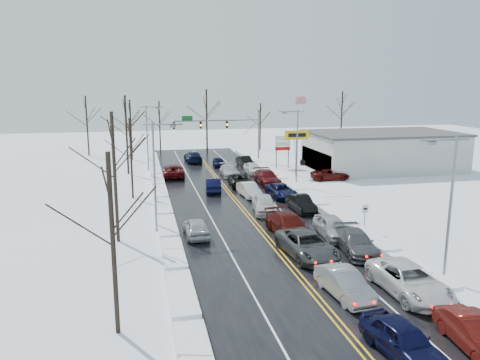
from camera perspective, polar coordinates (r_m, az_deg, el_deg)
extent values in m
plane|color=white|center=(44.55, 0.66, -3.94)|extent=(160.00, 160.00, 0.00)
cube|color=black|center=(46.44, 0.11, -3.28)|extent=(14.00, 84.00, 0.01)
cube|color=white|center=(45.48, -9.30, -3.77)|extent=(1.53, 72.00, 0.51)
cube|color=white|center=(48.58, 8.92, -2.76)|extent=(1.53, 72.00, 0.51)
cylinder|color=slate|center=(72.56, 2.30, 5.38)|extent=(0.24, 0.24, 8.00)
cylinder|color=slate|center=(70.98, -2.81, 7.26)|extent=(13.00, 0.18, 0.18)
cylinder|color=slate|center=(72.13, 1.38, 6.47)|extent=(2.33, 0.10, 2.33)
cube|color=#0C591E|center=(70.36, -6.46, 7.49)|extent=(1.60, 0.08, 0.70)
cube|color=black|center=(71.29, -1.60, 6.77)|extent=(0.32, 0.25, 1.05)
sphere|color=#3F0705|center=(71.11, -1.58, 6.99)|extent=(0.20, 0.20, 0.20)
sphere|color=orange|center=(71.14, -1.58, 6.75)|extent=(0.22, 0.22, 0.22)
sphere|color=black|center=(71.16, -1.58, 6.51)|extent=(0.20, 0.20, 0.20)
cube|color=black|center=(70.67, -4.82, 6.68)|extent=(0.32, 0.25, 1.05)
sphere|color=#3F0705|center=(70.49, -4.80, 6.92)|extent=(0.20, 0.20, 0.20)
sphere|color=orange|center=(70.51, -4.80, 6.67)|extent=(0.22, 0.22, 0.22)
sphere|color=black|center=(70.54, -4.79, 6.43)|extent=(0.20, 0.20, 0.20)
cube|color=black|center=(70.27, -8.07, 6.58)|extent=(0.32, 0.25, 1.05)
sphere|color=#3F0705|center=(70.08, -8.07, 6.81)|extent=(0.20, 0.20, 0.20)
sphere|color=orange|center=(70.11, -8.06, 6.57)|extent=(0.22, 0.22, 0.22)
sphere|color=black|center=(70.14, -8.05, 6.33)|extent=(0.20, 0.20, 0.20)
cylinder|color=slate|center=(61.89, 6.87, 3.08)|extent=(0.20, 0.20, 5.60)
cube|color=yellow|center=(61.56, 6.93, 5.47)|extent=(3.20, 0.30, 1.20)
cube|color=black|center=(61.40, 6.98, 5.45)|extent=(2.40, 0.04, 0.50)
cylinder|color=slate|center=(67.38, 4.47, 3.14)|extent=(0.16, 0.16, 4.00)
cylinder|color=slate|center=(67.92, 5.93, 3.19)|extent=(0.16, 0.16, 4.00)
cube|color=white|center=(67.34, 5.24, 5.10)|extent=(2.20, 0.22, 0.70)
cube|color=white|center=(67.44, 5.23, 4.43)|extent=(2.20, 0.22, 0.70)
cube|color=#9B180B|center=(67.53, 5.22, 3.84)|extent=(2.20, 0.22, 0.50)
cylinder|color=slate|center=(39.74, 14.95, -4.66)|extent=(0.08, 0.08, 2.20)
cube|color=white|center=(39.50, 15.02, -3.40)|extent=(0.55, 0.05, 0.70)
cube|color=black|center=(39.46, 15.05, -3.42)|extent=(0.35, 0.02, 0.15)
cylinder|color=silver|center=(76.22, 6.70, 6.37)|extent=(0.14, 0.14, 10.00)
cube|color=beige|center=(69.25, 16.96, 3.32)|extent=(20.00, 12.00, 5.00)
cube|color=#262628|center=(65.15, 9.23, 2.37)|extent=(0.10, 11.00, 2.80)
cube|color=#3F3F42|center=(68.93, 17.09, 5.50)|extent=(20.40, 12.40, 0.30)
cylinder|color=slate|center=(30.83, 24.22, -3.49)|extent=(0.18, 0.18, 9.00)
cylinder|color=slate|center=(29.59, 23.67, 4.45)|extent=(3.20, 0.12, 0.12)
cube|color=slate|center=(29.15, 22.37, 4.16)|extent=(0.50, 0.25, 0.18)
cylinder|color=slate|center=(55.39, 6.97, 3.83)|extent=(0.18, 0.18, 9.00)
cylinder|color=slate|center=(54.71, 6.29, 8.28)|extent=(3.20, 0.12, 0.12)
cube|color=slate|center=(54.47, 5.47, 8.12)|extent=(0.50, 0.25, 0.18)
cylinder|color=slate|center=(38.57, -10.38, 0.27)|extent=(0.18, 0.18, 9.00)
cylinder|color=slate|center=(38.00, -9.40, 6.69)|extent=(3.20, 0.12, 0.12)
cube|color=slate|center=(38.06, -8.19, 6.51)|extent=(0.50, 0.25, 0.18)
cylinder|color=slate|center=(66.25, -11.24, 4.99)|extent=(0.18, 0.18, 9.00)
cylinder|color=slate|center=(65.92, -10.69, 8.73)|extent=(3.20, 0.12, 0.12)
cube|color=slate|center=(65.95, -9.98, 8.63)|extent=(0.50, 0.25, 0.18)
cylinder|color=#2D231C|center=(23.13, -15.20, -7.75)|extent=(0.24, 0.24, 9.00)
cylinder|color=#2D231C|center=(36.55, -15.00, 0.22)|extent=(0.27, 0.27, 10.00)
cylinder|color=#2D231C|center=(50.43, -13.12, 2.55)|extent=(0.23, 0.23, 8.50)
cylinder|color=#2D231C|center=(64.19, -13.65, 5.35)|extent=(0.28, 0.28, 10.50)
cylinder|color=#2D231C|center=(76.17, -13.14, 5.95)|extent=(0.25, 0.25, 9.50)
cylinder|color=#2D231C|center=(82.55, -18.13, 6.28)|extent=(0.27, 0.27, 10.00)
cylinder|color=#2D231C|center=(83.23, -9.76, 6.39)|extent=(0.24, 0.24, 9.00)
cylinder|color=#2D231C|center=(81.90, -4.07, 7.14)|extent=(0.29, 0.29, 11.00)
cylinder|color=#2D231C|center=(85.45, 2.49, 6.51)|extent=(0.23, 0.23, 8.50)
cylinder|color=#2D231C|center=(91.19, 12.26, 7.22)|extent=(0.28, 0.28, 10.50)
imported|color=black|center=(23.62, 19.15, -19.65)|extent=(2.54, 4.99, 1.63)
imported|color=gray|center=(28.39, 12.58, -13.68)|extent=(2.09, 4.87, 1.56)
imported|color=#3C3F41|center=(33.94, 8.11, -9.18)|extent=(3.37, 6.40, 1.72)
imported|color=#450C09|center=(38.23, 5.93, -6.69)|extent=(3.00, 6.08, 1.70)
imported|color=silver|center=(44.38, 2.96, -4.02)|extent=(2.70, 5.28, 1.72)
imported|color=white|center=(50.60, 1.11, -2.03)|extent=(1.99, 4.65, 1.49)
imported|color=black|center=(55.36, 0.06, -0.82)|extent=(2.77, 5.42, 1.47)
imported|color=#B0B3B9|center=(61.63, -1.34, 0.48)|extent=(2.19, 5.14, 1.48)
imported|color=black|center=(68.80, -2.61, 1.66)|extent=(1.72, 3.97, 1.33)
imported|color=#500E0A|center=(25.38, 26.57, -17.95)|extent=(1.99, 4.77, 1.53)
imported|color=silver|center=(29.71, 19.83, -12.93)|extent=(2.93, 6.18, 1.70)
imported|color=#46484B|center=(35.28, 13.90, -8.59)|extent=(2.87, 5.65, 1.57)
imported|color=#ABAEB3|center=(38.23, 11.16, -6.86)|extent=(2.25, 5.11, 1.71)
imported|color=black|center=(45.26, 7.43, -3.79)|extent=(1.74, 4.74, 1.55)
imported|color=black|center=(50.48, 5.05, -2.10)|extent=(2.60, 5.24, 1.43)
imported|color=#47090C|center=(56.70, 3.30, -0.53)|extent=(2.39, 5.82, 1.69)
imported|color=white|center=(62.88, 1.60, 0.70)|extent=(1.94, 4.64, 1.57)
imported|color=black|center=(68.61, 0.61, 1.64)|extent=(2.00, 4.72, 1.52)
imported|color=black|center=(52.93, -3.29, -1.43)|extent=(2.19, 4.91, 1.56)
imported|color=#520A0E|center=(61.57, -8.11, 0.35)|extent=(2.98, 6.03, 1.65)
imported|color=black|center=(72.93, -5.73, 2.19)|extent=(2.52, 5.78, 1.65)
imported|color=#AAACB3|center=(37.88, -5.33, -6.85)|extent=(1.90, 4.52, 1.53)
imported|color=#4C0C0A|center=(60.46, 10.93, 0.04)|extent=(5.02, 2.49, 1.37)
imported|color=#393C3E|center=(64.13, 12.68, 0.64)|extent=(2.46, 5.29, 1.50)
imported|color=black|center=(69.27, 8.64, 1.60)|extent=(2.36, 4.77, 1.56)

